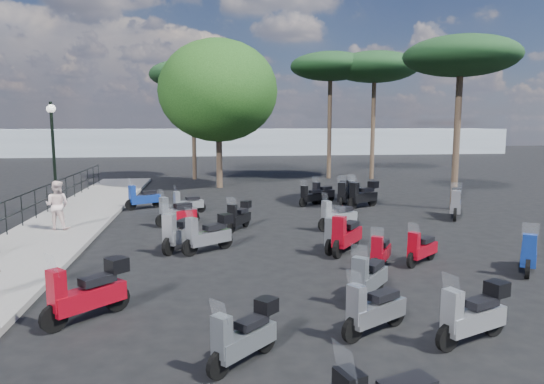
{
  "coord_description": "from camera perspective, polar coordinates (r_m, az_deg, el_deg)",
  "views": [
    {
      "loc": [
        -1.36,
        -14.18,
        3.72
      ],
      "look_at": [
        1.0,
        3.33,
        1.2
      ],
      "focal_mm": 32.0,
      "sensor_mm": 36.0,
      "label": 1
    }
  ],
  "objects": [
    {
      "name": "pine_0",
      "position": [
        33.21,
        6.89,
        14.39
      ],
      "size": [
        5.35,
        5.35,
        8.36
      ],
      "color": "#38281E",
      "rests_on": "ground"
    },
    {
      "name": "scooter_13",
      "position": [
        14.11,
        8.71,
        -5.1
      ],
      "size": [
        1.24,
        1.55,
        1.49
      ],
      "rotation": [
        0.0,
        0.0,
        2.48
      ],
      "color": "black",
      "rests_on": "ground"
    },
    {
      "name": "scooter_15",
      "position": [
        21.96,
        4.64,
        -0.54
      ],
      "size": [
        1.34,
        0.93,
        1.22
      ],
      "rotation": [
        0.0,
        0.0,
        2.14
      ],
      "color": "black",
      "rests_on": "ground"
    },
    {
      "name": "scooter_1",
      "position": [
        9.95,
        -20.87,
        -11.06
      ],
      "size": [
        1.44,
        1.35,
        1.44
      ],
      "rotation": [
        0.0,
        0.0,
        2.31
      ],
      "color": "black",
      "rests_on": "ground"
    },
    {
      "name": "sidewalk",
      "position": [
        18.3,
        -23.89,
        -4.08
      ],
      "size": [
        3.0,
        30.0,
        0.15
      ],
      "primitive_type": "cube",
      "color": "slate",
      "rests_on": "ground"
    },
    {
      "name": "scooter_21",
      "position": [
        22.82,
        5.97,
        -0.17
      ],
      "size": [
        1.36,
        1.07,
        1.29
      ],
      "rotation": [
        0.0,
        0.0,
        2.22
      ],
      "color": "black",
      "rests_on": "ground"
    },
    {
      "name": "scooter_19",
      "position": [
        14.34,
        7.71,
        -5.06
      ],
      "size": [
        1.13,
        1.4,
        1.35
      ],
      "rotation": [
        0.0,
        0.0,
        2.48
      ],
      "color": "black",
      "rests_on": "ground"
    },
    {
      "name": "pine_1",
      "position": [
        33.37,
        11.99,
        14.12
      ],
      "size": [
        5.71,
        5.71,
        8.35
      ],
      "color": "#38281E",
      "rests_on": "ground"
    },
    {
      "name": "ground",
      "position": [
        14.72,
        -2.15,
        -6.53
      ],
      "size": [
        120.0,
        120.0,
        0.0
      ],
      "primitive_type": "plane",
      "color": "black",
      "rests_on": "ground"
    },
    {
      "name": "scooter_24",
      "position": [
        20.37,
        20.8,
        -1.34
      ],
      "size": [
        1.11,
        1.7,
        1.49
      ],
      "rotation": [
        0.0,
        0.0,
        2.63
      ],
      "color": "black",
      "rests_on": "ground"
    },
    {
      "name": "scooter_8",
      "position": [
        18.03,
        -11.09,
        -2.53
      ],
      "size": [
        1.54,
        0.69,
        1.26
      ],
      "rotation": [
        0.0,
        0.0,
        1.87
      ],
      "color": "black",
      "rests_on": "ground"
    },
    {
      "name": "scooter_4",
      "position": [
        21.82,
        -14.91,
        -0.72
      ],
      "size": [
        1.54,
        0.99,
        1.36
      ],
      "rotation": [
        0.0,
        0.0,
        2.1
      ],
      "color": "black",
      "rests_on": "ground"
    },
    {
      "name": "scooter_26",
      "position": [
        23.39,
        9.55,
        0.02
      ],
      "size": [
        1.01,
        1.51,
        1.36
      ],
      "rotation": [
        0.0,
        0.0,
        2.59
      ],
      "color": "black",
      "rests_on": "ground"
    },
    {
      "name": "scooter_11",
      "position": [
        8.97,
        11.88,
        -13.49
      ],
      "size": [
        1.44,
        0.93,
        1.28
      ],
      "rotation": [
        0.0,
        0.0,
        2.1
      ],
      "color": "black",
      "rests_on": "ground"
    },
    {
      "name": "scooter_2",
      "position": [
        14.53,
        -10.87,
        -4.77
      ],
      "size": [
        1.02,
        1.72,
        1.49
      ],
      "rotation": [
        0.0,
        0.0,
        2.68
      ],
      "color": "black",
      "rests_on": "ground"
    },
    {
      "name": "pine_2",
      "position": [
        32.73,
        -9.34,
        13.4
      ],
      "size": [
        5.59,
        5.59,
        7.8
      ],
      "color": "#38281E",
      "rests_on": "ground"
    },
    {
      "name": "scooter_6",
      "position": [
        7.81,
        -3.29,
        -16.62
      ],
      "size": [
        1.2,
        1.15,
        1.2
      ],
      "rotation": [
        0.0,
        0.0,
        2.33
      ],
      "color": "black",
      "rests_on": "ground"
    },
    {
      "name": "scooter_18",
      "position": [
        13.51,
        17.15,
        -6.43
      ],
      "size": [
        1.22,
        1.01,
        1.19
      ],
      "rotation": [
        0.0,
        0.0,
        2.24
      ],
      "color": "black",
      "rests_on": "ground"
    },
    {
      "name": "pedestrian_far",
      "position": [
        17.87,
        -23.95,
        -1.42
      ],
      "size": [
        0.9,
        0.76,
        1.65
      ],
      "primitive_type": "imported",
      "rotation": [
        0.0,
        0.0,
        2.96
      ],
      "color": "silver",
      "rests_on": "sidewalk"
    },
    {
      "name": "scooter_12",
      "position": [
        10.58,
        11.28,
        -9.99
      ],
      "size": [
        1.15,
        1.32,
        1.32
      ],
      "rotation": [
        0.0,
        0.0,
        2.43
      ],
      "color": "black",
      "rests_on": "ground"
    },
    {
      "name": "scooter_7",
      "position": [
        14.17,
        -7.48,
        -4.99
      ],
      "size": [
        1.51,
        1.15,
        1.39
      ],
      "rotation": [
        0.0,
        0.0,
        2.18
      ],
      "color": "black",
      "rests_on": "ground"
    },
    {
      "name": "scooter_16",
      "position": [
        9.11,
        22.59,
        -13.25
      ],
      "size": [
        1.57,
        0.84,
        1.31
      ],
      "rotation": [
        0.0,
        0.0,
        1.95
      ],
      "color": "black",
      "rests_on": "ground"
    },
    {
      "name": "scooter_3",
      "position": [
        18.05,
        -11.17,
        -2.38
      ],
      "size": [
        1.54,
        1.02,
        1.38
      ],
      "rotation": [
        0.0,
        0.0,
        2.11
      ],
      "color": "black",
      "rests_on": "ground"
    },
    {
      "name": "railing",
      "position": [
        18.38,
        -28.11,
        -1.68
      ],
      "size": [
        0.04,
        26.04,
        1.1
      ],
      "color": "black",
      "rests_on": "sidewalk"
    },
    {
      "name": "pine_3",
      "position": [
        22.37,
        21.35,
        14.55
      ],
      "size": [
        4.78,
        4.78,
        7.31
      ],
      "color": "#38281E",
      "rests_on": "ground"
    },
    {
      "name": "lamp_post_2",
      "position": [
        21.26,
        -24.32,
        4.55
      ],
      "size": [
        0.63,
        1.24,
        4.4
      ],
      "rotation": [
        0.0,
        0.0,
        0.33
      ],
      "color": "black",
      "rests_on": "sidewalk"
    },
    {
      "name": "scooter_20",
      "position": [
        22.08,
        8.32,
        -0.23
      ],
      "size": [
        0.9,
        1.75,
        1.45
      ],
      "rotation": [
        0.0,
        0.0,
        2.78
      ],
      "color": "black",
      "rests_on": "ground"
    },
    {
      "name": "scooter_10",
      "position": [
        20.31,
        -9.94,
        -1.36
      ],
      "size": [
        1.46,
        0.72,
        1.21
      ],
      "rotation": [
        0.0,
        0.0,
        1.93
      ],
      "color": "black",
      "rests_on": "ground"
    },
    {
      "name": "scooter_25",
      "position": [
        21.75,
        10.68,
        -0.37
      ],
      "size": [
        1.68,
        1.16,
        1.5
      ],
      "rotation": [
        0.0,
        0.0,
        2.12
      ],
      "color": "black",
      "rests_on": "ground"
    },
    {
      "name": "broadleaf_tree",
      "position": [
        28.15,
        -6.34,
        11.73
      ],
      "size": [
        6.78,
        6.78,
        8.41
      ],
      "color": "#38281E",
      "rests_on": "ground"
    },
    {
      "name": "distant_hills",
      "position": [
        59.23,
        -6.4,
        5.92
      ],
      "size": [
        70.0,
        8.0,
        3.0
      ],
      "primitive_type": "cube",
      "color": "gray",
      "rests_on": "ground"
    },
    {
      "name": "scooter_14",
      "position": [
        17.16,
        7.72,
        -2.87
      ],
      "size": [
        1.62,
        0.85,
        1.36
      ],
      "rotation": [
        0.0,
        0.0,
        1.96
      ],
      "color": "black",
      "rests_on": "ground"
    },
    {
      "name": "scooter_23",
      "position": [
        13.81,
        27.96,
        -6.44
      ],
      "size": [
        1.11,
        1.45,
        1.36
      ],
      "rotation": [
        0.0,
        0.0,
        2.51
      ],
      "color": "black",
      "rests_on": "ground"
    },
    {
      "name": "scooter_17",
      "position": [
        12.83,
        12.64,
        -7.01
      ],
      "size": [
        0.9,
        1.32,
        1.19
      ],
      "rotation": [
        0.0,
        0.0,
        2.58
      ],
      "color": "black",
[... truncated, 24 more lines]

